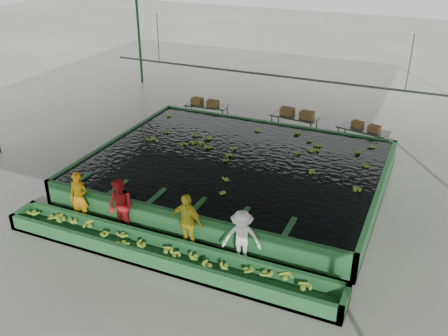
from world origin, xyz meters
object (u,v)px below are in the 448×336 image
at_px(worker_d, 242,238).
at_px(box_stack_right, 365,129).
at_px(worker_b, 121,207).
at_px(box_stack_left, 205,105).
at_px(sorting_trough, 163,254).
at_px(worker_a, 79,197).
at_px(box_stack_mid, 297,117).
at_px(worker_c, 187,222).
at_px(packing_table_mid, 294,126).
at_px(packing_table_left, 207,114).
at_px(packing_table_right, 362,139).
at_px(flotation_tank, 235,170).

height_order(worker_d, box_stack_right, worker_d).
distance_m(worker_b, box_stack_left, 9.19).
distance_m(sorting_trough, worker_a, 3.52).
xyz_separation_m(worker_b, box_stack_mid, (2.62, 9.25, 0.05)).
relative_size(worker_c, packing_table_mid, 0.88).
relative_size(worker_a, box_stack_mid, 1.13).
height_order(worker_c, box_stack_right, worker_c).
relative_size(packing_table_left, packing_table_right, 0.97).
xyz_separation_m(flotation_tank, packing_table_left, (-3.45, 4.82, -0.00)).
height_order(worker_b, packing_table_left, worker_b).
height_order(flotation_tank, packing_table_left, flotation_tank).
bearing_deg(box_stack_right, flotation_tank, -128.47).
bearing_deg(box_stack_left, worker_b, -79.82).
bearing_deg(flotation_tank, packing_table_mid, 82.63).
height_order(worker_d, packing_table_right, worker_d).
relative_size(worker_b, box_stack_mid, 1.17).
relative_size(packing_table_left, box_stack_mid, 1.35).
height_order(box_stack_left, box_stack_right, box_stack_right).
bearing_deg(packing_table_right, box_stack_left, 179.41).
height_order(sorting_trough, packing_table_right, packing_table_right).
bearing_deg(flotation_tank, box_stack_left, 126.28).
bearing_deg(worker_b, worker_c, 9.57).
relative_size(worker_b, box_stack_left, 1.31).
relative_size(flotation_tank, box_stack_right, 8.65).
bearing_deg(flotation_tank, packing_table_right, 52.36).
bearing_deg(box_stack_mid, box_stack_left, -177.23).
bearing_deg(flotation_tank, worker_c, -85.59).
distance_m(box_stack_mid, box_stack_right, 2.94).
distance_m(worker_d, packing_table_right, 9.12).
xyz_separation_m(worker_b, box_stack_right, (5.55, 8.94, 0.06)).
relative_size(sorting_trough, packing_table_right, 4.98).
bearing_deg(worker_b, worker_a, -170.43).
distance_m(sorting_trough, packing_table_mid, 10.12).
bearing_deg(worker_a, sorting_trough, -23.85).
height_order(sorting_trough, box_stack_right, box_stack_right).
height_order(flotation_tank, worker_d, worker_d).
bearing_deg(worker_b, packing_table_left, 109.44).
xyz_separation_m(worker_a, packing_table_mid, (4.02, 9.29, -0.36)).
xyz_separation_m(flotation_tank, packing_table_mid, (0.65, 4.99, 0.00)).
xyz_separation_m(worker_b, box_stack_left, (-1.62, 9.04, 0.04)).
xyz_separation_m(worker_a, worker_c, (3.71, 0.00, 0.06)).
relative_size(sorting_trough, worker_c, 5.68).
height_order(packing_table_mid, box_stack_left, box_stack_left).
height_order(worker_c, packing_table_left, worker_c).
bearing_deg(packing_table_right, flotation_tank, -127.64).
relative_size(flotation_tank, worker_b, 5.86).
bearing_deg(packing_table_mid, packing_table_left, -177.60).
bearing_deg(worker_a, box_stack_left, 80.15).
xyz_separation_m(flotation_tank, worker_c, (0.33, -4.30, 0.43)).
height_order(packing_table_right, box_stack_left, box_stack_left).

